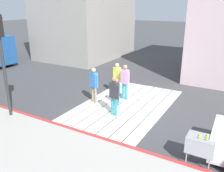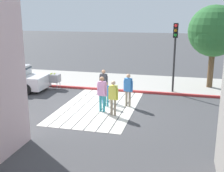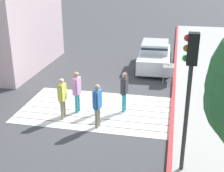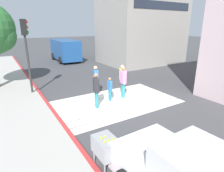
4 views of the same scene
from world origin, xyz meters
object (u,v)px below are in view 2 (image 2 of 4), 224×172
(pedestrian_adult_lead, at_px, (104,83))
(pedestrian_adult_trailing, at_px, (102,92))
(tennis_ball_cart, at_px, (54,78))
(traffic_light_corner, at_px, (175,44))
(pedestrian_teen_behind, at_px, (128,88))
(car_parked_near_curb, at_px, (13,79))
(street_tree, at_px, (213,33))
(pedestrian_adult_side, at_px, (113,95))
(pedestrian_child_with_racket, at_px, (106,93))

(pedestrian_adult_lead, bearing_deg, pedestrian_adult_trailing, 13.63)
(tennis_ball_cart, bearing_deg, pedestrian_adult_trailing, 50.34)
(traffic_light_corner, bearing_deg, pedestrian_teen_behind, -34.92)
(car_parked_near_curb, height_order, pedestrian_teen_behind, pedestrian_teen_behind)
(tennis_ball_cart, height_order, pedestrian_adult_trailing, pedestrian_adult_trailing)
(car_parked_near_curb, bearing_deg, pedestrian_adult_lead, 82.91)
(pedestrian_adult_lead, bearing_deg, car_parked_near_curb, -97.09)
(car_parked_near_curb, xyz_separation_m, pedestrian_teen_behind, (1.54, 7.79, 0.29))
(pedestrian_teen_behind, bearing_deg, pedestrian_adult_trailing, -43.41)
(pedestrian_adult_trailing, distance_m, pedestrian_teen_behind, 1.58)
(car_parked_near_curb, height_order, tennis_ball_cart, car_parked_near_curb)
(street_tree, xyz_separation_m, pedestrian_teen_behind, (4.77, -4.40, -2.61))
(pedestrian_adult_side, bearing_deg, pedestrian_child_with_racket, -151.35)
(tennis_ball_cart, height_order, pedestrian_child_with_racket, pedestrian_child_with_racket)
(car_parked_near_curb, height_order, pedestrian_adult_side, pedestrian_adult_side)
(tennis_ball_cart, distance_m, pedestrian_adult_side, 6.39)
(street_tree, distance_m, pedestrian_adult_side, 8.37)
(traffic_light_corner, distance_m, tennis_ball_cart, 7.97)
(car_parked_near_curb, bearing_deg, pedestrian_adult_trailing, 68.16)
(car_parked_near_curb, relative_size, traffic_light_corner, 1.03)
(pedestrian_adult_lead, height_order, pedestrian_adult_side, pedestrian_adult_lead)
(traffic_light_corner, xyz_separation_m, pedestrian_adult_side, (4.66, -2.60, -2.03))
(street_tree, bearing_deg, traffic_light_corner, -53.35)
(traffic_light_corner, relative_size, tennis_ball_cart, 4.17)
(pedestrian_teen_behind, bearing_deg, pedestrian_adult_side, -15.25)
(pedestrian_adult_trailing, bearing_deg, street_tree, 137.17)
(pedestrian_adult_trailing, bearing_deg, tennis_ball_cart, -129.66)
(pedestrian_adult_side, relative_size, pedestrian_child_with_racket, 1.33)
(street_tree, bearing_deg, pedestrian_teen_behind, -42.69)
(pedestrian_teen_behind, distance_m, pedestrian_child_with_racket, 1.18)
(car_parked_near_curb, relative_size, pedestrian_adult_trailing, 2.43)
(traffic_light_corner, distance_m, pedestrian_child_with_racket, 5.25)
(pedestrian_child_with_racket, bearing_deg, car_parked_near_curb, -105.15)
(street_tree, xyz_separation_m, pedestrian_child_with_racket, (5.04, -5.52, -2.90))
(tennis_ball_cart, height_order, pedestrian_adult_lead, pedestrian_adult_lead)
(car_parked_near_curb, distance_m, pedestrian_child_with_racket, 6.91)
(traffic_light_corner, height_order, pedestrian_teen_behind, traffic_light_corner)
(tennis_ball_cart, bearing_deg, pedestrian_child_with_racket, 57.79)
(pedestrian_adult_side, bearing_deg, street_tree, 142.63)
(pedestrian_adult_trailing, bearing_deg, pedestrian_adult_lead, -166.37)
(pedestrian_adult_trailing, xyz_separation_m, pedestrian_child_with_racket, (-0.88, -0.03, -0.31))
(street_tree, bearing_deg, pedestrian_adult_lead, -56.01)
(street_tree, bearing_deg, pedestrian_adult_side, -37.37)
(pedestrian_adult_lead, xyz_separation_m, pedestrian_adult_side, (2.30, 1.13, -0.02))
(pedestrian_adult_lead, distance_m, pedestrian_adult_trailing, 1.96)
(street_tree, height_order, pedestrian_adult_side, street_tree)
(car_parked_near_curb, relative_size, pedestrian_adult_side, 2.53)
(pedestrian_adult_lead, bearing_deg, street_tree, 123.99)
(pedestrian_child_with_racket, bearing_deg, pedestrian_adult_lead, -157.07)
(pedestrian_adult_lead, distance_m, pedestrian_teen_behind, 1.73)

